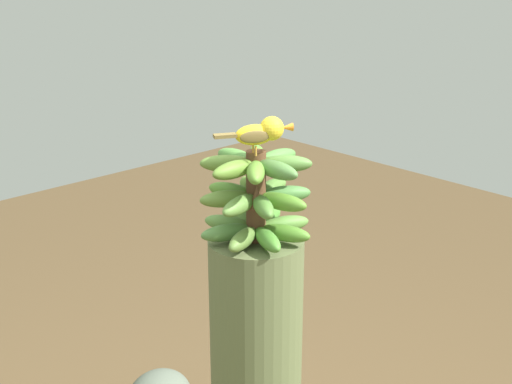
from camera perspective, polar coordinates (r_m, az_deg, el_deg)
name	(u,v)px	position (r m, az deg, el deg)	size (l,w,h in m)	color
banana_bunch	(256,196)	(1.68, 0.00, -0.36)	(0.27, 0.27, 0.22)	brown
perched_bird	(262,132)	(1.61, 0.51, 4.87)	(0.17, 0.10, 0.09)	#C68933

